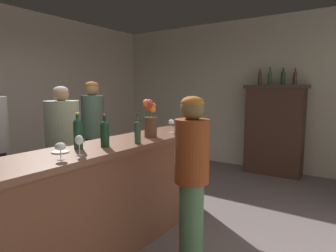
{
  "coord_description": "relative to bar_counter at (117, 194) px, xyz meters",
  "views": [
    {
      "loc": [
        2.26,
        -2.14,
        1.57
      ],
      "look_at": [
        0.53,
        0.42,
        1.17
      ],
      "focal_mm": 30.7,
      "sensor_mm": 36.0,
      "label": 1
    }
  ],
  "objects": [
    {
      "name": "wine_glass_front",
      "position": [
        0.09,
        0.84,
        0.64
      ],
      "size": [
        0.07,
        0.07,
        0.16
      ],
      "color": "white",
      "rests_on": "bar_counter"
    },
    {
      "name": "cheese_plate",
      "position": [
        -0.05,
        -0.59,
        0.53
      ],
      "size": [
        0.14,
        0.14,
        0.01
      ],
      "primitive_type": "cylinder",
      "color": "white",
      "rests_on": "bar_counter"
    },
    {
      "name": "bartender",
      "position": [
        0.78,
        0.12,
        0.32
      ],
      "size": [
        0.3,
        0.3,
        1.51
      ],
      "rotation": [
        0.0,
        0.0,
        3.3
      ],
      "color": "#446746",
      "rests_on": "ground"
    },
    {
      "name": "bar_counter",
      "position": [
        0.0,
        0.0,
        0.0
      ],
      "size": [
        0.62,
        2.7,
        1.05
      ],
      "color": "brown",
      "rests_on": "ground"
    },
    {
      "name": "patron_by_cabinet",
      "position": [
        -1.31,
        0.86,
        0.41
      ],
      "size": [
        0.33,
        0.33,
        1.68
      ],
      "rotation": [
        0.0,
        0.0,
        -0.72
      ],
      "color": "#2B2C36",
      "rests_on": "ground"
    },
    {
      "name": "display_bottle_midleft",
      "position": [
        0.54,
        3.42,
        1.26
      ],
      "size": [
        0.07,
        0.07,
        0.33
      ],
      "color": "#2C4E2E",
      "rests_on": "display_cabinet"
    },
    {
      "name": "patron_tall",
      "position": [
        -0.84,
        0.0,
        0.34
      ],
      "size": [
        0.38,
        0.38,
        1.6
      ],
      "rotation": [
        0.0,
        0.0,
        0.03
      ],
      "color": "maroon",
      "rests_on": "ground"
    },
    {
      "name": "flower_arrangement",
      "position": [
        0.09,
        0.43,
        0.71
      ],
      "size": [
        0.14,
        0.15,
        0.41
      ],
      "color": "#503224",
      "rests_on": "bar_counter"
    },
    {
      "name": "display_bottle_center",
      "position": [
        0.77,
        3.42,
        1.25
      ],
      "size": [
        0.08,
        0.08,
        0.31
      ],
      "color": "#203A21",
      "rests_on": "display_cabinet"
    },
    {
      "name": "floor",
      "position": [
        -0.29,
        0.13,
        -0.53
      ],
      "size": [
        9.19,
        9.19,
        0.0
      ],
      "primitive_type": "plane",
      "color": "#695C5C",
      "rests_on": "ground"
    },
    {
      "name": "wall_back",
      "position": [
        -0.29,
        3.73,
        0.94
      ],
      "size": [
        5.4,
        0.12,
        2.94
      ],
      "primitive_type": "cube",
      "color": "beige",
      "rests_on": "ground"
    },
    {
      "name": "display_cabinet",
      "position": [
        0.66,
        3.42,
        0.33
      ],
      "size": [
        1.08,
        0.43,
        1.64
      ],
      "color": "#3E271E",
      "rests_on": "ground"
    },
    {
      "name": "display_bottle_midright",
      "position": [
        0.97,
        3.42,
        1.24
      ],
      "size": [
        0.07,
        0.07,
        0.3
      ],
      "color": "#462C20",
      "rests_on": "display_cabinet"
    },
    {
      "name": "wine_bottle_rose",
      "position": [
        0.07,
        -0.22,
        0.65
      ],
      "size": [
        0.08,
        0.08,
        0.3
      ],
      "color": "#143520",
      "rests_on": "bar_counter"
    },
    {
      "name": "display_bottle_left",
      "position": [
        0.36,
        3.42,
        1.25
      ],
      "size": [
        0.07,
        0.07,
        0.29
      ],
      "color": "#4C3219",
      "rests_on": "display_cabinet"
    },
    {
      "name": "wine_bottle_chardonnay",
      "position": [
        0.21,
        0.07,
        0.64
      ],
      "size": [
        0.06,
        0.06,
        0.28
      ],
      "color": "#2D4730",
      "rests_on": "bar_counter"
    },
    {
      "name": "wine_glass_rear",
      "position": [
        0.15,
        -0.74,
        0.62
      ],
      "size": [
        0.08,
        0.08,
        0.13
      ],
      "color": "white",
      "rests_on": "bar_counter"
    },
    {
      "name": "wine_bottle_malbec",
      "position": [
        -0.05,
        -0.41,
        0.67
      ],
      "size": [
        0.08,
        0.08,
        0.32
      ],
      "color": "#143D22",
      "rests_on": "bar_counter"
    },
    {
      "name": "wine_glass_mid",
      "position": [
        0.16,
        -0.57,
        0.64
      ],
      "size": [
        0.07,
        0.07,
        0.16
      ],
      "color": "white",
      "rests_on": "bar_counter"
    }
  ]
}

